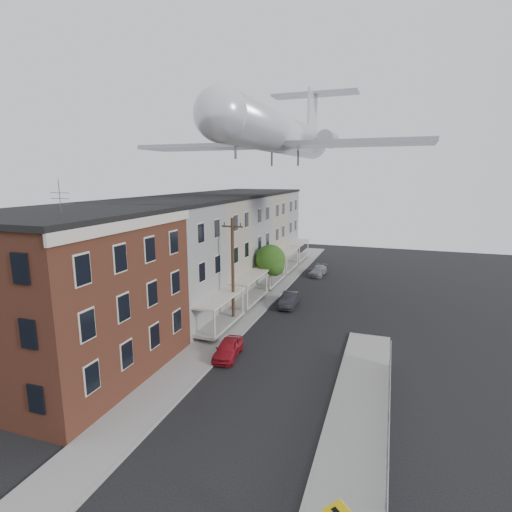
# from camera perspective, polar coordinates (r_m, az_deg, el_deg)

# --- Properties ---
(ground) EXTENTS (120.00, 120.00, 0.00)m
(ground) POSITION_cam_1_polar(r_m,az_deg,el_deg) (18.15, -9.05, -31.55)
(ground) COLOR black
(ground) RESTS_ON ground
(sidewalk_left) EXTENTS (3.00, 62.00, 0.12)m
(sidewalk_left) POSITION_cam_1_polar(r_m,az_deg,el_deg) (39.53, 0.18, -6.66)
(sidewalk_left) COLOR gray
(sidewalk_left) RESTS_ON ground
(sidewalk_right) EXTENTS (3.00, 26.00, 0.12)m
(sidewalk_right) POSITION_cam_1_polar(r_m,az_deg,el_deg) (21.48, 13.87, -23.79)
(sidewalk_right) COLOR gray
(sidewalk_right) RESTS_ON ground
(curb_left) EXTENTS (0.15, 62.00, 0.14)m
(curb_left) POSITION_cam_1_polar(r_m,az_deg,el_deg) (39.11, 2.21, -6.85)
(curb_left) COLOR gray
(curb_left) RESTS_ON ground
(curb_right) EXTENTS (0.15, 26.00, 0.14)m
(curb_right) POSITION_cam_1_polar(r_m,az_deg,el_deg) (21.60, 9.70, -23.36)
(curb_right) COLOR gray
(curb_right) RESTS_ON ground
(corner_building) EXTENTS (10.31, 12.30, 12.15)m
(corner_building) POSITION_cam_1_polar(r_m,az_deg,el_deg) (27.22, -25.14, -4.96)
(corner_building) COLOR #341710
(corner_building) RESTS_ON ground
(row_house_a) EXTENTS (11.98, 7.00, 10.30)m
(row_house_a) POSITION_cam_1_polar(r_m,az_deg,el_deg) (34.41, -14.16, -1.01)
(row_house_a) COLOR slate
(row_house_a) RESTS_ON ground
(row_house_b) EXTENTS (11.98, 7.00, 10.30)m
(row_house_b) POSITION_cam_1_polar(r_m,az_deg,el_deg) (40.32, -8.78, 1.00)
(row_house_b) COLOR #6D6556
(row_house_b) RESTS_ON ground
(row_house_c) EXTENTS (11.98, 7.00, 10.30)m
(row_house_c) POSITION_cam_1_polar(r_m,az_deg,el_deg) (46.55, -4.80, 2.48)
(row_house_c) COLOR slate
(row_house_c) RESTS_ON ground
(row_house_d) EXTENTS (11.98, 7.00, 10.30)m
(row_house_d) POSITION_cam_1_polar(r_m,az_deg,el_deg) (52.96, -1.76, 3.61)
(row_house_d) COLOR #6D6556
(row_house_d) RESTS_ON ground
(row_house_e) EXTENTS (11.98, 7.00, 10.30)m
(row_house_e) POSITION_cam_1_polar(r_m,az_deg,el_deg) (59.51, 0.62, 4.48)
(row_house_e) COLOR slate
(row_house_e) RESTS_ON ground
(chainlink_fence) EXTENTS (0.06, 18.06, 1.90)m
(chainlink_fence) POSITION_cam_1_polar(r_m,az_deg,el_deg) (20.11, 18.36, -23.54)
(chainlink_fence) COLOR gray
(chainlink_fence) RESTS_ON ground
(utility_pole) EXTENTS (1.80, 0.26, 9.00)m
(utility_pole) POSITION_cam_1_polar(r_m,az_deg,el_deg) (32.90, -3.33, -2.06)
(utility_pole) COLOR black
(utility_pole) RESTS_ON ground
(street_tree) EXTENTS (3.22, 3.20, 5.20)m
(street_tree) POSITION_cam_1_polar(r_m,az_deg,el_deg) (42.20, 2.18, -0.73)
(street_tree) COLOR black
(street_tree) RESTS_ON ground
(car_near) EXTENTS (1.85, 3.81, 1.25)m
(car_near) POSITION_cam_1_polar(r_m,az_deg,el_deg) (28.30, -4.01, -13.04)
(car_near) COLOR maroon
(car_near) RESTS_ON ground
(car_mid) EXTENTS (1.50, 4.05, 1.32)m
(car_mid) POSITION_cam_1_polar(r_m,az_deg,el_deg) (38.54, 4.80, -6.24)
(car_mid) COLOR black
(car_mid) RESTS_ON ground
(car_far) EXTENTS (1.91, 4.16, 1.18)m
(car_far) POSITION_cam_1_polar(r_m,az_deg,el_deg) (50.75, 8.90, -2.09)
(car_far) COLOR gray
(car_far) RESTS_ON ground
(airplane) EXTENTS (27.43, 31.32, 9.11)m
(airplane) POSITION_cam_1_polar(r_m,az_deg,el_deg) (40.88, 4.01, 16.93)
(airplane) COLOR silver
(airplane) RESTS_ON ground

